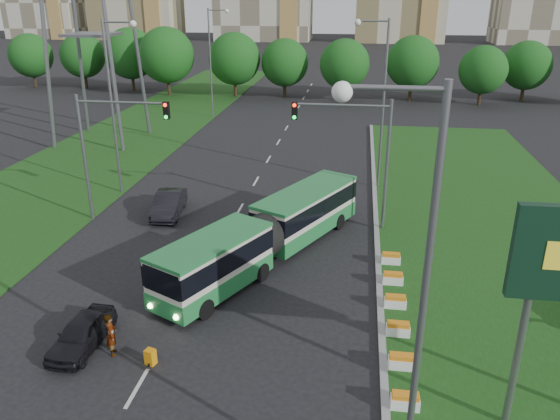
% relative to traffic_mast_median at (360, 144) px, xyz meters
% --- Properties ---
extents(ground, '(360.00, 360.00, 0.00)m').
position_rel_traffic_mast_median_xyz_m(ground, '(-4.78, -10.00, -5.35)').
color(ground, black).
rests_on(ground, ground).
extents(grass_median, '(14.00, 60.00, 0.15)m').
position_rel_traffic_mast_median_xyz_m(grass_median, '(8.22, -2.00, -5.27)').
color(grass_median, '#164513').
rests_on(grass_median, ground).
extents(median_kerb, '(0.30, 60.00, 0.18)m').
position_rel_traffic_mast_median_xyz_m(median_kerb, '(1.27, -2.00, -5.26)').
color(median_kerb, gray).
rests_on(median_kerb, ground).
extents(left_verge, '(12.00, 110.00, 0.10)m').
position_rel_traffic_mast_median_xyz_m(left_verge, '(-22.78, 15.00, -5.30)').
color(left_verge, '#164513').
rests_on(left_verge, ground).
extents(lane_markings, '(0.20, 100.00, 0.01)m').
position_rel_traffic_mast_median_xyz_m(lane_markings, '(-7.78, 10.00, -5.35)').
color(lane_markings, beige).
rests_on(lane_markings, ground).
extents(flower_planters, '(1.10, 13.70, 0.60)m').
position_rel_traffic_mast_median_xyz_m(flower_planters, '(1.92, -11.40, -4.90)').
color(flower_planters, white).
rests_on(flower_planters, grass_median).
extents(traffic_mast_median, '(5.76, 0.32, 8.00)m').
position_rel_traffic_mast_median_xyz_m(traffic_mast_median, '(0.00, 0.00, 0.00)').
color(traffic_mast_median, slate).
rests_on(traffic_mast_median, ground).
extents(traffic_mast_left, '(5.76, 0.32, 8.00)m').
position_rel_traffic_mast_median_xyz_m(traffic_mast_left, '(-15.16, -1.00, 0.00)').
color(traffic_mast_left, slate).
rests_on(traffic_mast_left, ground).
extents(street_lamps, '(36.00, 60.00, 12.00)m').
position_rel_traffic_mast_median_xyz_m(street_lamps, '(-7.78, 0.00, 0.65)').
color(street_lamps, slate).
rests_on(street_lamps, ground).
extents(tree_line, '(120.00, 8.00, 9.00)m').
position_rel_traffic_mast_median_xyz_m(tree_line, '(5.22, 45.00, -0.85)').
color(tree_line, '#165417').
rests_on(tree_line, ground).
extents(articulated_bus, '(2.42, 15.49, 2.55)m').
position_rel_traffic_mast_median_xyz_m(articulated_bus, '(-4.97, -4.91, -3.79)').
color(articulated_bus, beige).
rests_on(articulated_bus, ground).
extents(car_left_near, '(1.71, 3.88, 1.30)m').
position_rel_traffic_mast_median_xyz_m(car_left_near, '(-10.93, -13.89, -4.70)').
color(car_left_near, black).
rests_on(car_left_near, ground).
extents(car_left_far, '(2.15, 4.76, 1.52)m').
position_rel_traffic_mast_median_xyz_m(car_left_far, '(-12.16, 0.47, -4.59)').
color(car_left_far, black).
rests_on(car_left_far, ground).
extents(pedestrian, '(0.67, 0.79, 1.84)m').
position_rel_traffic_mast_median_xyz_m(pedestrian, '(-9.51, -14.15, -4.43)').
color(pedestrian, gray).
rests_on(pedestrian, ground).
extents(shopping_trolley, '(0.38, 0.40, 0.66)m').
position_rel_traffic_mast_median_xyz_m(shopping_trolley, '(-7.77, -14.57, -5.02)').
color(shopping_trolley, orange).
rests_on(shopping_trolley, ground).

